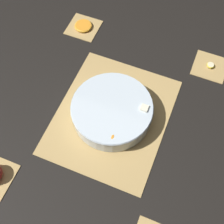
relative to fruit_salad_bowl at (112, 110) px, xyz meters
name	(u,v)px	position (x,y,z in m)	size (l,w,h in m)	color
ground_plane	(112,116)	(0.00, 0.00, -0.04)	(6.00, 6.00, 0.00)	black
bamboo_mat_center	(112,116)	(0.00, 0.00, -0.04)	(0.47, 0.39, 0.01)	tan
coaster_mat_near_left	(83,27)	(-0.35, -0.27, -0.04)	(0.13, 0.13, 0.01)	tan
coaster_mat_far_left	(210,66)	(-0.35, 0.27, -0.04)	(0.13, 0.13, 0.01)	tan
fruit_salad_bowl	(112,110)	(0.00, 0.00, 0.00)	(0.29, 0.29, 0.08)	silver
orange_slice_whole	(83,26)	(-0.35, -0.27, -0.03)	(0.07, 0.07, 0.01)	orange
banana_coin_single	(211,65)	(-0.35, 0.27, -0.03)	(0.03, 0.03, 0.01)	beige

